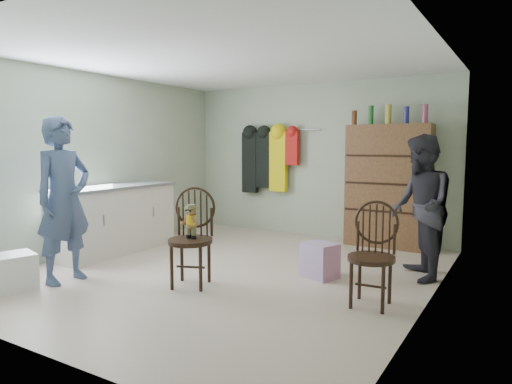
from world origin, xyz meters
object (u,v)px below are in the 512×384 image
Objects in this scene: counter at (115,219)px; chair_far at (373,250)px; chair_front at (192,231)px; dresser at (388,186)px.

chair_far is (3.75, -0.24, 0.05)m from counter.
dresser is at bearing 44.77° from chair_front.
dresser reaches higher than chair_far.
chair_front is at bearing -171.37° from chair_far.
dresser is (3.20, 2.30, 0.44)m from counter.
counter is 0.90× the size of dresser.
chair_front reaches higher than chair_far.
dresser is (-0.55, 2.54, 0.38)m from chair_far.
chair_far is 2.62m from dresser.
counter is 1.77× the size of chair_front.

